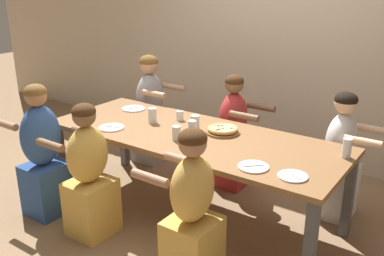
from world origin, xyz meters
name	(u,v)px	position (x,y,z in m)	size (l,w,h in m)	color
ground_plane	(192,213)	(0.00, 0.00, 0.00)	(18.00, 18.00, 0.00)	#896B4C
restaurant_back_panel	(283,13)	(0.00, 1.68, 1.60)	(10.00, 0.06, 3.20)	beige
dining_table	(192,141)	(0.00, 0.00, 0.67)	(2.51, 0.96, 0.74)	brown
pizza_board_main	(223,130)	(0.20, 0.16, 0.77)	(0.28, 0.28, 0.05)	brown
empty_plate_a	(253,167)	(0.72, -0.30, 0.75)	(0.21, 0.21, 0.02)	white
empty_plate_b	(111,128)	(-0.64, -0.28, 0.75)	(0.22, 0.22, 0.02)	white
empty_plate_c	(293,176)	(0.99, -0.29, 0.75)	(0.19, 0.19, 0.02)	white
empty_plate_d	(134,109)	(-0.86, 0.24, 0.75)	(0.23, 0.23, 0.02)	white
cocktail_glass_blue	(180,116)	(-0.29, 0.23, 0.78)	(0.06, 0.06, 0.11)	silver
drinking_glass_a	(153,116)	(-0.45, 0.03, 0.80)	(0.07, 0.07, 0.13)	silver
drinking_glass_b	(195,123)	(-0.05, 0.12, 0.79)	(0.08, 0.08, 0.12)	silver
drinking_glass_c	(347,149)	(1.18, 0.23, 0.80)	(0.06, 0.06, 0.14)	silver
drinking_glass_d	(192,130)	(0.06, -0.08, 0.81)	(0.07, 0.07, 0.15)	silver
drinking_glass_e	(176,134)	(-0.02, -0.19, 0.79)	(0.07, 0.07, 0.12)	silver
diner_near_left	(43,157)	(-1.05, -0.70, 0.52)	(0.51, 0.40, 1.15)	#2D5193
diner_near_midleft	(89,177)	(-0.49, -0.70, 0.49)	(0.51, 0.40, 1.09)	gold
diner_far_right	(339,161)	(1.02, 0.70, 0.50)	(0.51, 0.40, 1.10)	silver
diner_near_midright	(192,215)	(0.49, -0.70, 0.49)	(0.51, 0.40, 1.09)	gold
diner_far_center	(233,136)	(-0.01, 0.70, 0.50)	(0.51, 0.40, 1.11)	#B22D2D
diner_far_left	(151,113)	(-1.04, 0.70, 0.55)	(0.51, 0.40, 1.19)	#99999E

